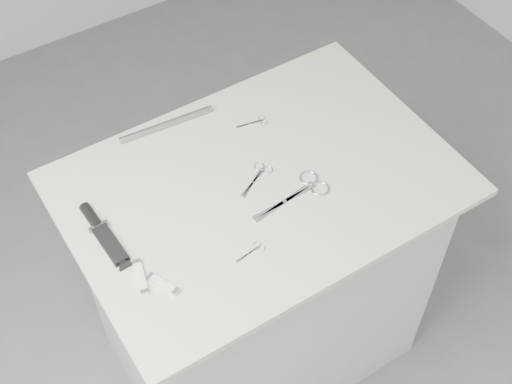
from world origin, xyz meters
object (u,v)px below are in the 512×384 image
plinth (260,279)px  large_shears (304,190)px  embroidery_scissors_a (259,174)px  sheathed_knife (102,232)px  tiny_scissors (253,251)px  pocket_knife_b (163,284)px  pocket_knife_a (141,277)px  embroidery_scissors_b (256,122)px  metal_rail (166,124)px

plinth → large_shears: bearing=-47.8°
embroidery_scissors_a → sheathed_knife: 0.43m
tiny_scissors → pocket_knife_b: (-0.23, 0.03, 0.00)m
sheathed_knife → large_shears: bearing=-109.6°
pocket_knife_a → sheathed_knife: bearing=22.7°
sheathed_knife → pocket_knife_a: sheathed_knife is taller
embroidery_scissors_b → pocket_knife_a: size_ratio=0.91×
plinth → tiny_scissors: bearing=-127.1°
pocket_knife_a → metal_rail: metal_rail is taller
embroidery_scissors_b → metal_rail: 0.25m
tiny_scissors → pocket_knife_a: size_ratio=0.80×
sheathed_knife → plinth: bearing=-101.6°
large_shears → pocket_knife_b: size_ratio=2.61×
pocket_knife_a → large_shears: bearing=-73.4°
embroidery_scissors_a → tiny_scissors: 0.24m
embroidery_scissors_a → pocket_knife_b: 0.40m
plinth → pocket_knife_b: pocket_knife_b is taller
large_shears → embroidery_scissors_b: 0.27m
plinth → sheathed_knife: (-0.42, 0.07, 0.48)m
metal_rail → tiny_scissors: bearing=-92.3°
plinth → metal_rail: size_ratio=3.31×
sheathed_knife → metal_rail: (0.30, 0.24, 0.00)m
large_shears → sheathed_knife: bearing=157.9°
embroidery_scissors_a → metal_rail: metal_rail is taller
large_shears → embroidery_scissors_b: bearing=79.1°
plinth → pocket_knife_b: (-0.36, -0.14, 0.48)m
large_shears → tiny_scissors: 0.23m
embroidery_scissors_b → large_shears: bearing=-85.1°
embroidery_scissors_a → sheathed_knife: (-0.42, 0.05, 0.01)m
pocket_knife_b → metal_rail: 0.51m
plinth → large_shears: large_shears is taller
large_shears → metal_rail: metal_rail is taller
pocket_knife_b → metal_rail: size_ratio=0.31×
embroidery_scissors_a → embroidery_scissors_b: 0.19m
pocket_knife_b → embroidery_scissors_a: bearing=-90.1°
tiny_scissors → metal_rail: (0.02, 0.48, 0.01)m
tiny_scissors → plinth: bearing=45.4°
large_shears → embroidery_scissors_b: large_shears is taller
tiny_scissors → pocket_knife_b: bearing=165.1°
plinth → pocket_knife_b: size_ratio=10.62×
pocket_knife_b → tiny_scissors: bearing=-121.8°
embroidery_scissors_b → metal_rail: bearing=162.4°
tiny_scissors → embroidery_scissors_a: bearing=46.7°
large_shears → embroidery_scissors_a: size_ratio=1.81×
plinth → pocket_knife_b: 0.61m
large_shears → embroidery_scissors_a: bearing=117.7°
tiny_scissors → sheathed_knife: sheathed_knife is taller
tiny_scissors → sheathed_knife: size_ratio=0.39×
large_shears → pocket_knife_b: pocket_knife_b is taller
pocket_knife_b → large_shears: bearing=-106.6°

